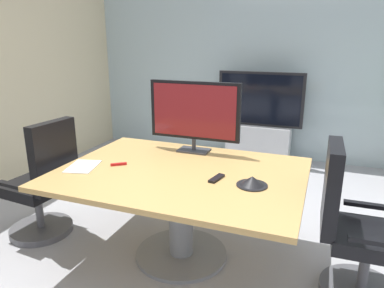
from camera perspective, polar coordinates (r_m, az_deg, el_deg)
name	(u,v)px	position (r m, az deg, el deg)	size (l,w,h in m)	color
ground_plane	(199,249)	(3.21, 1.13, -16.45)	(6.65, 6.65, 0.00)	#99999E
wall_back_glass_partition	(265,66)	(5.45, 11.59, 12.18)	(5.44, 0.10, 2.72)	#9EB2B7
conference_table	(181,191)	(2.85, -1.81, -7.63)	(1.89, 1.38, 0.76)	#B2894C
office_chair_left	(44,189)	(3.47, -22.69, -6.66)	(0.61, 0.59, 1.09)	#4C4C51
office_chair_right	(353,236)	(2.74, 24.47, -13.24)	(0.60, 0.58, 1.09)	#4C4C51
tv_monitor	(194,113)	(3.18, 0.37, 5.06)	(0.84, 0.18, 0.64)	#333338
wall_display_unit	(259,132)	(5.24, 10.66, 1.85)	(1.20, 0.36, 1.31)	#B7BABC
conference_phone	(252,182)	(2.54, 9.63, -5.96)	(0.22, 0.22, 0.07)	black
remote_control	(217,178)	(2.62, 3.96, -5.52)	(0.05, 0.17, 0.02)	black
whiteboard_marker	(119,164)	(2.96, -11.70, -3.19)	(0.13, 0.02, 0.02)	red
paper_notepad	(83,166)	(3.00, -17.12, -3.47)	(0.21, 0.30, 0.01)	white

